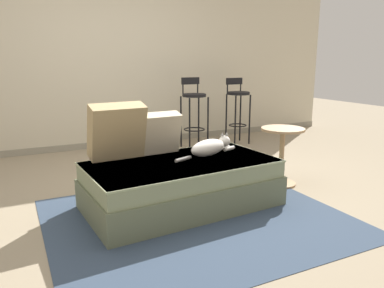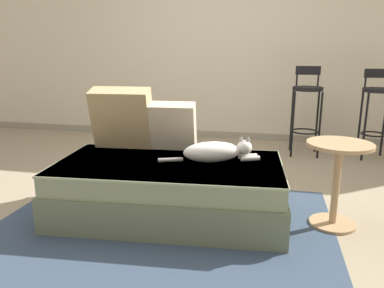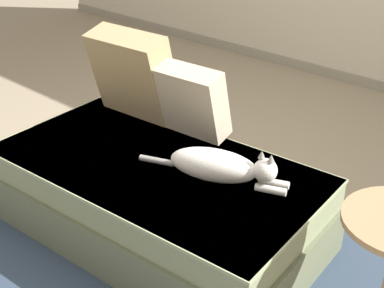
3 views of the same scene
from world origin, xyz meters
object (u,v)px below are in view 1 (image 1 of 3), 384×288
throw_pillow_corner (117,131)px  couch (182,183)px  bar_stool_near_window (194,106)px  side_table (282,148)px  bar_stool_by_doorway (238,102)px  throw_pillow_middle (160,133)px  cat (210,147)px

throw_pillow_corner → couch: bearing=-33.3°
bar_stool_near_window → side_table: 1.91m
couch → throw_pillow_corner: 0.73m
throw_pillow_corner → bar_stool_by_doorway: size_ratio=0.51×
throw_pillow_middle → bar_stool_near_window: 2.01m
side_table → throw_pillow_middle: bearing=168.1°
cat → bar_stool_near_window: size_ratio=0.71×
couch → bar_stool_near_window: (1.10, 1.98, 0.41)m
throw_pillow_middle → bar_stool_by_doorway: 2.52m
cat → side_table: bearing=-0.3°
cat → bar_stool_near_window: bearing=67.8°
couch → side_table: size_ratio=2.85×
bar_stool_by_doorway → side_table: size_ratio=1.66×
throw_pillow_middle → bar_stool_by_doorway: size_ratio=0.40×
throw_pillow_middle → throw_pillow_corner: bearing=-175.9°
throw_pillow_corner → bar_stool_by_doorway: 2.87m
cat → throw_pillow_middle: bearing=147.2°
throw_pillow_middle → side_table: throw_pillow_middle is taller
throw_pillow_middle → side_table: size_ratio=0.66×
bar_stool_near_window → couch: bearing=-119.2°
couch → throw_pillow_corner: size_ratio=3.39×
bar_stool_near_window → bar_stool_by_doorway: size_ratio=1.02×
couch → bar_stool_by_doorway: bar_stool_by_doorway is taller
bar_stool_by_doorway → throw_pillow_middle: bearing=-139.7°
bar_stool_near_window → side_table: (0.07, -1.89, -0.23)m
cat → bar_stool_near_window: (0.77, 1.89, 0.13)m
bar_stool_by_doorway → cat: bearing=-128.9°
couch → cat: 0.44m
throw_pillow_corner → bar_stool_by_doorway: bearing=35.4°
bar_stool_near_window → throw_pillow_middle: bearing=-125.6°
side_table → bar_stool_near_window: bearing=92.2°
throw_pillow_middle → cat: size_ratio=0.55×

